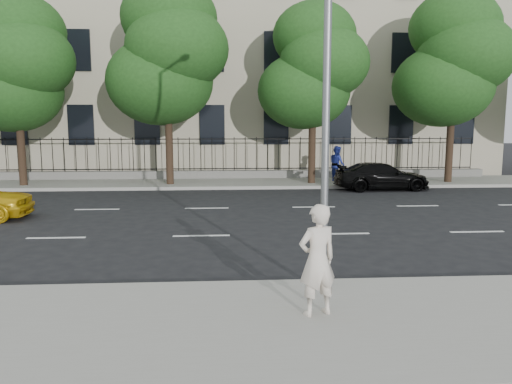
% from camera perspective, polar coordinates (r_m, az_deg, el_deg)
% --- Properties ---
extents(ground, '(120.00, 120.00, 0.00)m').
position_cam_1_polar(ground, '(11.75, -6.81, -7.76)').
color(ground, black).
rests_on(ground, ground).
extents(near_sidewalk, '(60.00, 4.00, 0.15)m').
position_cam_1_polar(near_sidewalk, '(7.95, -8.42, -15.12)').
color(near_sidewalk, gray).
rests_on(near_sidewalk, ground).
extents(far_sidewalk, '(60.00, 4.00, 0.15)m').
position_cam_1_polar(far_sidewalk, '(25.48, -5.11, 1.02)').
color(far_sidewalk, gray).
rests_on(far_sidewalk, ground).
extents(lane_markings, '(49.60, 4.62, 0.01)m').
position_cam_1_polar(lane_markings, '(16.36, -5.91, -3.20)').
color(lane_markings, silver).
rests_on(lane_markings, ground).
extents(masonry_building, '(34.60, 12.11, 18.50)m').
position_cam_1_polar(masonry_building, '(34.73, -4.92, 17.71)').
color(masonry_building, '#B4A58F').
rests_on(masonry_building, ground).
extents(iron_fence, '(30.00, 0.50, 2.20)m').
position_cam_1_polar(iron_fence, '(27.11, -5.04, 2.66)').
color(iron_fence, slate).
rests_on(iron_fence, far_sidewalk).
extents(street_light, '(0.25, 3.32, 8.05)m').
position_cam_1_polar(street_light, '(9.89, 7.57, 19.40)').
color(street_light, slate).
rests_on(street_light, near_sidewalk).
extents(tree_b, '(5.53, 5.12, 8.97)m').
position_cam_1_polar(tree_b, '(26.59, -25.55, 13.03)').
color(tree_b, '#382619').
rests_on(tree_b, far_sidewalk).
extents(tree_c, '(5.89, 5.50, 9.80)m').
position_cam_1_polar(tree_c, '(24.99, -10.01, 15.36)').
color(tree_c, '#382619').
rests_on(tree_c, far_sidewalk).
extents(tree_d, '(5.34, 4.94, 8.84)m').
position_cam_1_polar(tree_d, '(25.17, 6.58, 14.06)').
color(tree_d, '#382619').
rests_on(tree_d, far_sidewalk).
extents(tree_e, '(5.71, 5.31, 9.46)m').
position_cam_1_polar(tree_e, '(27.31, 21.65, 13.84)').
color(tree_e, '#382619').
rests_on(tree_e, far_sidewalk).
extents(black_sedan, '(4.49, 1.98, 1.28)m').
position_cam_1_polar(black_sedan, '(24.08, 14.16, 1.75)').
color(black_sedan, black).
rests_on(black_sedan, ground).
extents(woman_near, '(0.76, 0.63, 1.78)m').
position_cam_1_polar(woman_near, '(7.95, 7.03, -7.72)').
color(woman_near, silver).
rests_on(woman_near, near_sidewalk).
extents(pedestrian_far, '(0.86, 1.01, 1.81)m').
position_cam_1_polar(pedestrian_far, '(25.81, 9.25, 3.22)').
color(pedestrian_far, navy).
rests_on(pedestrian_far, far_sidewalk).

